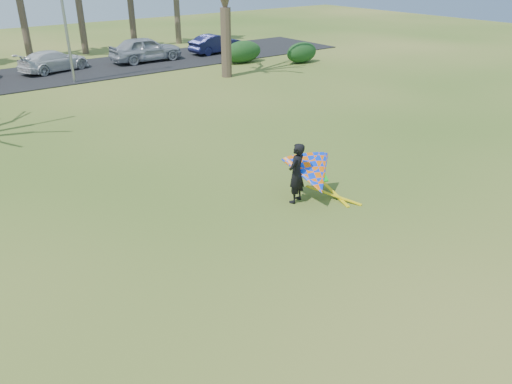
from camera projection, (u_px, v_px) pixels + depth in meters
ground at (306, 261)px, 12.11m from camera, size 100.00×100.00×0.00m
parking_strip at (24, 78)px, 30.03m from camera, size 46.00×7.00×0.06m
streetlight at (65, 1)px, 27.16m from camera, size 2.28×0.18×8.00m
hedge_near at (243, 52)px, 34.15m from camera, size 2.94×1.33×1.47m
hedge_far at (302, 53)px, 34.16m from camera, size 2.49×1.17×1.38m
car_3 at (54, 61)px, 31.43m from camera, size 4.76×2.96×1.29m
car_4 at (146, 49)px, 34.27m from camera, size 4.91×2.00×1.67m
car_5 at (216, 44)px, 37.29m from camera, size 4.23×1.78×1.36m
kite_flyer at (311, 174)px, 14.74m from camera, size 2.13×2.39×2.02m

